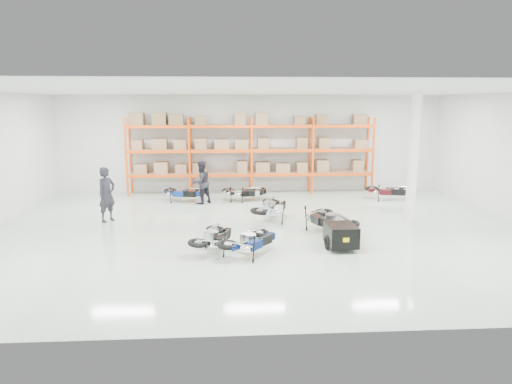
{
  "coord_description": "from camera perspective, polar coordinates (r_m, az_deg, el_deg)",
  "views": [
    {
      "loc": [
        -1.07,
        -14.52,
        4.06
      ],
      "look_at": [
        -0.12,
        0.9,
        1.1
      ],
      "focal_mm": 32.0,
      "sensor_mm": 36.0,
      "label": 1
    }
  ],
  "objects": [
    {
      "name": "moto_silver_left",
      "position": [
        16.26,
        2.01,
        -1.5
      ],
      "size": [
        1.54,
        2.12,
        1.24
      ],
      "primitive_type": null,
      "rotation": [
        0.0,
        -0.09,
        2.8
      ],
      "color": "silver",
      "rests_on": "ground"
    },
    {
      "name": "moto_back_a",
      "position": [
        19.62,
        -8.99,
        0.25
      ],
      "size": [
        1.75,
        1.1,
        1.05
      ],
      "primitive_type": null,
      "rotation": [
        0.0,
        -0.09,
        1.38
      ],
      "color": "navy",
      "rests_on": "ground"
    },
    {
      "name": "room",
      "position": [
        14.67,
        0.67,
        3.76
      ],
      "size": [
        18.0,
        18.0,
        18.0
      ],
      "color": "#B4C8B8",
      "rests_on": "ground"
    },
    {
      "name": "trailer",
      "position": [
        13.24,
        10.58,
        -5.32
      ],
      "size": [
        0.9,
        1.7,
        0.71
      ],
      "rotation": [
        0.0,
        0.0,
        0.03
      ],
      "color": "black",
      "rests_on": "ground"
    },
    {
      "name": "pallet_rack",
      "position": [
        21.07,
        -0.62,
        5.94
      ],
      "size": [
        11.28,
        0.98,
        3.62
      ],
      "color": "#FF4D0D",
      "rests_on": "ground"
    },
    {
      "name": "moto_blue_centre",
      "position": [
        12.48,
        -0.7,
        -5.61
      ],
      "size": [
        1.76,
        1.86,
        1.11
      ],
      "primitive_type": null,
      "rotation": [
        0.0,
        -0.09,
        2.44
      ],
      "color": "#071549",
      "rests_on": "ground"
    },
    {
      "name": "moto_back_c",
      "position": [
        19.58,
        -1.02,
        0.32
      ],
      "size": [
        1.76,
        1.31,
        1.03
      ],
      "primitive_type": null,
      "rotation": [
        0.0,
        -0.09,
        1.94
      ],
      "color": "black",
      "rests_on": "ground"
    },
    {
      "name": "moto_back_b",
      "position": [
        19.55,
        -1.71,
        0.3
      ],
      "size": [
        1.68,
        1.01,
        1.02
      ],
      "primitive_type": null,
      "rotation": [
        0.0,
        -0.09,
        1.42
      ],
      "color": "#ADB2B7",
      "rests_on": "ground"
    },
    {
      "name": "moto_back_d",
      "position": [
        20.52,
        16.32,
        0.49
      ],
      "size": [
        1.87,
        1.23,
        1.11
      ],
      "primitive_type": null,
      "rotation": [
        0.0,
        -0.09,
        1.34
      ],
      "color": "#3F0C12",
      "rests_on": "ground"
    },
    {
      "name": "person_back",
      "position": [
        19.01,
        -6.87,
        1.18
      ],
      "size": [
        1.1,
        1.08,
        1.79
      ],
      "primitive_type": "imported",
      "rotation": [
        0.0,
        0.0,
        3.84
      ],
      "color": "black",
      "rests_on": "ground"
    },
    {
      "name": "structural_column",
      "position": [
        16.37,
        19.05,
        3.91
      ],
      "size": [
        0.25,
        0.25,
        4.5
      ],
      "primitive_type": "cube",
      "color": "white",
      "rests_on": "ground"
    },
    {
      "name": "moto_black_far_left",
      "position": [
        12.89,
        -5.28,
        -5.18
      ],
      "size": [
        1.3,
        1.84,
        1.08
      ],
      "primitive_type": null,
      "rotation": [
        0.0,
        -0.09,
        2.83
      ],
      "color": "black",
      "rests_on": "ground"
    },
    {
      "name": "moto_touring_right",
      "position": [
        14.69,
        9.1,
        -2.93
      ],
      "size": [
        1.48,
        2.14,
        1.26
      ],
      "primitive_type": null,
      "rotation": [
        0.0,
        -0.09,
        0.29
      ],
      "color": "black",
      "rests_on": "ground"
    },
    {
      "name": "person_left",
      "position": [
        16.84,
        -18.15,
        -0.28
      ],
      "size": [
        0.79,
        0.84,
        1.93
      ],
      "primitive_type": "imported",
      "rotation": [
        0.0,
        0.0,
        0.95
      ],
      "color": "#222129",
      "rests_on": "ground"
    }
  ]
}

